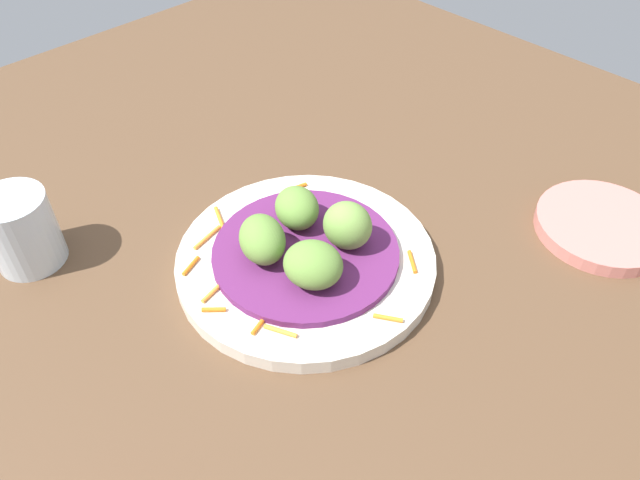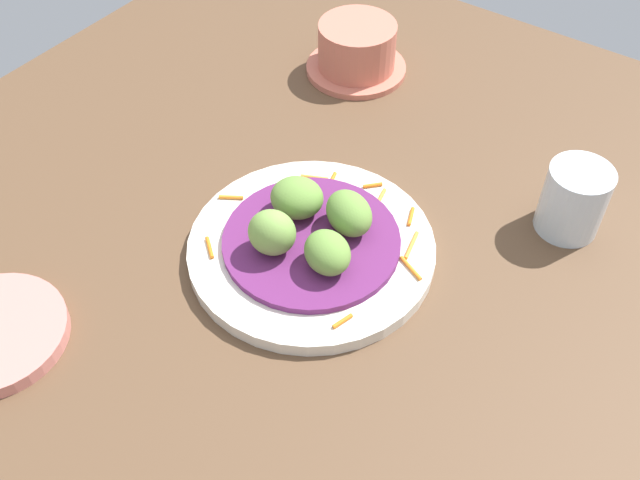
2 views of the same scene
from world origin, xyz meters
The scene contains 10 objects.
table_surface centered at (0.00, 0.00, 1.00)cm, with size 110.00×110.00×2.00cm, color brown.
main_plate centered at (-4.44, 2.03, 2.76)cm, with size 24.84×24.84×1.53cm, color silver.
cabbage_bed centered at (-4.44, 2.03, 3.90)cm, with size 17.80×17.80×0.75cm, color #60235B.
carrot_garnish centered at (-3.31, 6.10, 3.73)cm, with size 23.27×18.83×0.40cm.
guac_scoop_left centered at (-2.24, 5.37, 6.33)cm, with size 4.20×5.52×4.10cm, color olive.
guac_scoop_center centered at (-7.78, 4.23, 6.26)cm, with size 4.87×5.39×3.97cm, color olive.
guac_scoop_right centered at (-6.64, -1.31, 6.66)cm, with size 4.14×4.68×4.77cm, color #759E47.
guac_scoop_back centered at (-1.10, -0.17, 6.18)cm, with size 5.06×4.23×3.82cm, color olive.
side_plate_small centered at (-21.99, -23.13, 2.72)cm, with size 13.37×13.37×1.44cm, color tan.
water_glass centered at (15.01, 20.50, 5.79)cm, with size 6.53×6.53×7.59cm, color silver.
Camera 1 is at (-34.98, 29.90, 45.18)cm, focal length 34.50 mm.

